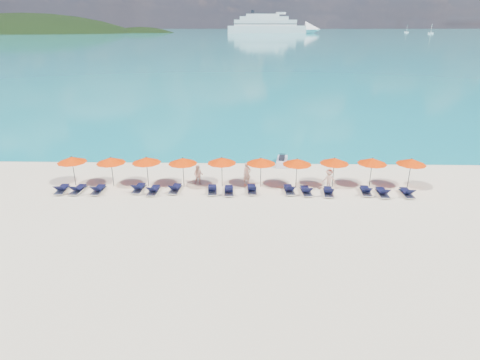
{
  "coord_description": "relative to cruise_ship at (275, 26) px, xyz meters",
  "views": [
    {
      "loc": [
        0.61,
        -22.56,
        11.17
      ],
      "look_at": [
        0.0,
        3.0,
        1.2
      ],
      "focal_mm": 30.0,
      "sensor_mm": 36.0,
      "label": 1
    }
  ],
  "objects": [
    {
      "name": "lounger_12",
      "position": [
        -23.66,
        -531.06,
        -8.48
      ],
      "size": [
        0.76,
        1.74,
        0.66
      ],
      "rotation": [
        0.0,
        0.0,
        -0.08
      ],
      "color": "silver",
      "rests_on": "ground"
    },
    {
      "name": "umbrella_6",
      "position": [
        -28.46,
        -530.06,
        -6.69
      ],
      "size": [
        2.1,
        2.1,
        2.28
      ],
      "color": "black",
      "rests_on": "ground"
    },
    {
      "name": "umbrella_3",
      "position": [
        -36.66,
        -530.07,
        -6.69
      ],
      "size": [
        2.1,
        2.1,
        2.28
      ],
      "color": "black",
      "rests_on": "ground"
    },
    {
      "name": "sailboat_far",
      "position": [
        188.58,
        -31.45,
        -7.55
      ],
      "size": [
        6.17,
        2.06,
        11.31
      ],
      "color": "silver",
      "rests_on": "ground"
    },
    {
      "name": "lounger_11",
      "position": [
        -26.32,
        -531.29,
        -8.48
      ],
      "size": [
        0.77,
        1.75,
        0.66
      ],
      "rotation": [
        0.0,
        0.0,
        -0.09
      ],
      "color": "silver",
      "rests_on": "ground"
    },
    {
      "name": "umbrella_1",
      "position": [
        -41.87,
        -530.06,
        -6.69
      ],
      "size": [
        2.1,
        2.1,
        2.28
      ],
      "color": "black",
      "rests_on": "ground"
    },
    {
      "name": "cruise_ship",
      "position": [
        0.0,
        0.0,
        0.0
      ],
      "size": [
        120.47,
        20.5,
        33.48
      ],
      "rotation": [
        0.0,
        0.0,
        0.01
      ],
      "color": "silver",
      "rests_on": "ground"
    },
    {
      "name": "jetski",
      "position": [
        -29.11,
        -524.95,
        -8.38
      ],
      "size": [
        1.15,
        2.34,
        0.8
      ],
      "rotation": [
        0.0,
        0.0,
        -0.14
      ],
      "color": "silver",
      "rests_on": "ground"
    },
    {
      "name": "beachgoer_b",
      "position": [
        -35.64,
        -529.57,
        -7.96
      ],
      "size": [
        0.77,
        0.49,
        1.51
      ],
      "primitive_type": "imported",
      "rotation": [
        0.0,
        0.0,
        -0.09
      ],
      "color": "#DFA68A",
      "rests_on": "ground"
    },
    {
      "name": "umbrella_5",
      "position": [
        -31.04,
        -529.95,
        -6.69
      ],
      "size": [
        2.1,
        2.1,
        2.28
      ],
      "color": "black",
      "rests_on": "ground"
    },
    {
      "name": "umbrella_8",
      "position": [
        -23.05,
        -529.79,
        -6.69
      ],
      "size": [
        2.1,
        2.1,
        2.28
      ],
      "color": "black",
      "rests_on": "ground"
    },
    {
      "name": "lounger_4",
      "position": [
        -38.62,
        -531.33,
        -8.48
      ],
      "size": [
        0.71,
        1.73,
        0.66
      ],
      "rotation": [
        0.0,
        0.0,
        -0.05
      ],
      "color": "silver",
      "rests_on": "ground"
    },
    {
      "name": "lounger_1",
      "position": [
        -44.03,
        -531.29,
        -8.48
      ],
      "size": [
        0.77,
        1.75,
        0.66
      ],
      "rotation": [
        0.0,
        0.0,
        -0.09
      ],
      "color": "silver",
      "rests_on": "ground"
    },
    {
      "name": "lounger_3",
      "position": [
        -39.77,
        -530.98,
        -8.48
      ],
      "size": [
        0.74,
        1.74,
        0.66
      ],
      "rotation": [
        0.0,
        0.0,
        -0.07
      ],
      "color": "silver",
      "rests_on": "ground"
    },
    {
      "name": "umbrella_4",
      "position": [
        -33.86,
        -529.9,
        -6.69
      ],
      "size": [
        2.1,
        2.1,
        2.28
      ],
      "color": "black",
      "rests_on": "ground"
    },
    {
      "name": "umbrella_2",
      "position": [
        -39.31,
        -529.96,
        -6.69
      ],
      "size": [
        2.1,
        2.1,
        2.28
      ],
      "color": "black",
      "rests_on": "ground"
    },
    {
      "name": "umbrella_0",
      "position": [
        -44.74,
        -529.98,
        -6.69
      ],
      "size": [
        2.1,
        2.1,
        2.28
      ],
      "color": "black",
      "rests_on": "ground"
    },
    {
      "name": "lounger_14",
      "position": [
        -20.89,
        -531.33,
        -8.48
      ],
      "size": [
        0.63,
        1.7,
        0.66
      ],
      "rotation": [
        0.0,
        0.0,
        0.01
      ],
      "color": "silver",
      "rests_on": "ground"
    },
    {
      "name": "lounger_0",
      "position": [
        -45.19,
        -531.27,
        -8.48
      ],
      "size": [
        0.75,
        1.74,
        0.66
      ],
      "rotation": [
        0.0,
        0.0,
        0.07
      ],
      "color": "silver",
      "rests_on": "ground"
    },
    {
      "name": "umbrella_7",
      "position": [
        -25.76,
        -529.8,
        -6.69
      ],
      "size": [
        2.1,
        2.1,
        2.28
      ],
      "color": "black",
      "rests_on": "ground"
    },
    {
      "name": "lounger_10",
      "position": [
        -27.86,
        -531.18,
        -8.48
      ],
      "size": [
        0.76,
        1.75,
        0.66
      ],
      "rotation": [
        0.0,
        0.0,
        0.08
      ],
      "color": "silver",
      "rests_on": "ground"
    },
    {
      "name": "lounger_13",
      "position": [
        -22.58,
        -531.34,
        -8.48
      ],
      "size": [
        0.63,
        1.7,
        0.66
      ],
      "rotation": [
        0.0,
        0.0,
        -0.0
      ],
      "color": "silver",
      "rests_on": "ground"
    },
    {
      "name": "headland_small",
      "position": [
        -182.51,
        25.32,
        -43.71
      ],
      "size": [
        162.0,
        126.0,
        85.5
      ],
      "color": "black",
      "rests_on": "ground"
    },
    {
      "name": "sea",
      "position": [
        -32.51,
        125.32,
        -8.71
      ],
      "size": [
        1600.0,
        1300.0,
        0.01
      ],
      "primitive_type": "cube",
      "color": "#1FA9B2",
      "rests_on": "ground"
    },
    {
      "name": "beachgoer_c",
      "position": [
        -26.17,
        -530.36,
        -7.93
      ],
      "size": [
        1.01,
        0.49,
        1.56
      ],
      "primitive_type": "imported",
      "rotation": [
        0.0,
        0.0,
        3.12
      ],
      "color": "#DFA68A",
      "rests_on": "ground"
    },
    {
      "name": "lounger_9",
      "position": [
        -29.04,
        -530.96,
        -8.48
      ],
      "size": [
        0.74,
        1.74,
        0.66
      ],
      "rotation": [
        0.0,
        0.0,
        0.07
      ],
      "color": "silver",
      "rests_on": "ground"
    },
    {
      "name": "lounger_7",
      "position": [
        -33.31,
        -531.25,
        -8.48
      ],
      "size": [
        0.7,
        1.73,
        0.66
      ],
      "rotation": [
        0.0,
        0.0,
        0.04
      ],
      "color": "silver",
      "rests_on": "ground"
    },
    {
      "name": "ground",
      "position": [
        -32.51,
        -534.68,
        -8.71
      ],
      "size": [
        1400.0,
        1400.0,
        0.0
      ],
      "primitive_type": "plane",
      "color": "beige"
    },
    {
      "name": "sailboat_near",
      "position": [
        185.0,
        39.91,
        -7.66
      ],
      "size": [
        5.6,
        1.87,
        10.26
      ],
      "color": "silver",
      "rests_on": "ground"
    },
    {
      "name": "beachgoer_a",
      "position": [
        -32.04,
        -529.56,
        -7.86
      ],
      "size": [
        0.74,
        0.65,
        1.71
      ],
      "primitive_type": "imported",
      "rotation": [
        0.0,
        0.0,
        0.48
      ],
      "color": "#DFA68A",
      "rests_on": "ground"
    },
    {
      "name": "lounger_5",
      "position": [
        -37.14,
        -530.98,
        -8.48
      ],
      "size": [
        0.78,
        1.75,
        0.66
      ],
      "rotation": [
        0.0,
        0.0,
        -0.1
      ],
      "color": "silver",
      "rests_on": "ground"
    },
    {
      "name": "headland_main",
      "position": [
        -332.51,
        5.32,
        -46.71
      ],
      "size": [
        374.0,
        242.0,
        126.5
      ],
      "color": "black",
      "rests_on": "ground"
    },
    {
      "name": "lounger_6",
      "position": [
        -34.48,
        -531.12,
        -8.48
      ],
      "size": [
        0.76,
        1.75,
        0.66
      ],
      "rotation": [
        0.0,
        0.0,
        0.09
      ],
      "color": "silver",
      "rests_on": "ground"
    },
    {
      "name": "umbrella_9",
      "position": [
        -20.3,
        -529.86,
        -6.69
      ],
      "size": [
        2.1,
        2.1,
        2.28
      ],
      "color": "black",
      "rests_on": "ground"
    },
    {
      "name": "lounger_8",
      "position": [
        -31.68,
        -531.0,
        -8.48
      ],
      "size": [
        0.69,
        1.72,
        0.66
      ],
      "rotation": [
        0.0,
        0.0,
        0.04
      ],
      "color": "silver",
      "rests_on": "ground"
    },
    {
      "name": "lounger_2",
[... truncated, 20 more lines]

